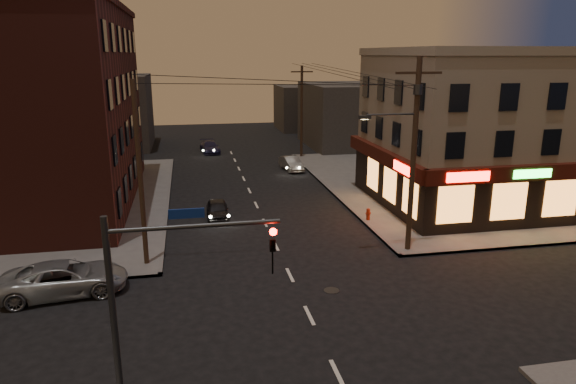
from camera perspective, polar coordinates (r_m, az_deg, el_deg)
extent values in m
plane|color=black|center=(21.39, 2.38, -13.55)|extent=(120.00, 120.00, 0.00)
cube|color=#514F4C|center=(44.66, 19.43, 1.06)|extent=(24.00, 28.00, 0.15)
cube|color=gray|center=(38.10, 21.63, 6.36)|extent=(15.00, 12.00, 10.00)
cube|color=gray|center=(37.76, 22.42, 14.24)|extent=(15.20, 12.20, 0.50)
cube|color=black|center=(33.97, 26.40, -0.82)|extent=(15.12, 0.25, 3.40)
cube|color=black|center=(35.31, 10.85, 1.07)|extent=(0.25, 12.12, 3.40)
cube|color=#3B1009|center=(33.34, 27.07, 2.02)|extent=(15.60, 0.50, 0.90)
cube|color=#3B1009|center=(34.82, 10.54, 3.92)|extent=(0.50, 12.60, 0.90)
cube|color=#FF140C|center=(30.16, 19.40, 1.59)|extent=(2.60, 0.06, 0.55)
cube|color=#26FF3F|center=(32.35, 25.54, 1.84)|extent=(2.40, 0.06, 0.50)
cube|color=#FF140C|center=(31.29, 12.61, 2.56)|extent=(0.06, 2.60, 0.55)
cube|color=orange|center=(33.48, 25.76, -0.79)|extent=(12.40, 0.08, 2.20)
cube|color=orange|center=(34.34, 11.24, 0.82)|extent=(0.08, 8.40, 2.20)
cube|color=#481C17|center=(38.73, -26.38, 8.23)|extent=(12.00, 20.00, 13.00)
cube|color=#3F3D3A|center=(59.57, 7.08, 8.49)|extent=(10.00, 12.00, 7.00)
cube|color=#3F3D3A|center=(61.16, -19.30, 8.41)|extent=(9.00, 10.00, 8.00)
cube|color=#3F3D3A|center=(72.50, 2.09, 9.36)|extent=(8.00, 8.00, 6.00)
cylinder|color=#382619|center=(27.03, 13.76, 3.79)|extent=(0.28, 0.28, 10.00)
cube|color=#382619|center=(26.56, 14.34, 12.71)|extent=(2.40, 0.12, 0.12)
cylinder|color=#333538|center=(26.60, 14.22, 10.99)|extent=(0.44, 0.44, 0.50)
cylinder|color=#333538|center=(26.18, 11.45, 8.45)|extent=(2.60, 0.10, 0.10)
cube|color=#333538|center=(25.69, 8.52, 8.23)|extent=(0.60, 0.25, 0.18)
cube|color=#FFD88C|center=(25.70, 8.51, 8.01)|extent=(0.35, 0.15, 0.04)
cylinder|color=#382619|center=(51.79, 1.52, 8.90)|extent=(0.26, 0.26, 9.00)
cylinder|color=#382619|center=(25.47, -16.11, 1.80)|extent=(0.24, 0.24, 9.00)
cylinder|color=#333538|center=(14.63, -18.68, -14.60)|extent=(0.18, 0.18, 6.40)
cylinder|color=#333538|center=(13.33, -10.28, -3.75)|extent=(4.40, 0.12, 0.12)
imported|color=black|center=(13.66, -1.73, -5.27)|extent=(0.16, 0.20, 1.00)
sphere|color=#FF0C05|center=(13.46, -1.66, -4.45)|extent=(0.20, 0.20, 0.20)
cube|color=navy|center=(13.22, -11.22, -2.36)|extent=(0.90, 0.05, 0.25)
imported|color=gray|center=(24.83, -23.55, -8.78)|extent=(5.53, 3.09, 1.46)
imported|color=black|center=(33.23, -7.85, -1.95)|extent=(1.44, 3.45, 1.17)
imported|color=slate|center=(46.62, 0.37, 3.19)|extent=(1.79, 3.92, 1.25)
imported|color=#1C1B36|center=(55.57, -8.68, 4.96)|extent=(2.19, 4.44, 1.24)
cylinder|color=maroon|center=(32.61, 8.89, -2.56)|extent=(0.27, 0.27, 0.61)
sphere|color=maroon|center=(32.51, 8.92, -2.00)|extent=(0.24, 0.24, 0.24)
cylinder|color=maroon|center=(32.58, 8.90, -2.35)|extent=(0.35, 0.20, 0.12)
cylinder|color=maroon|center=(32.58, 8.90, -2.35)|extent=(0.20, 0.35, 0.12)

